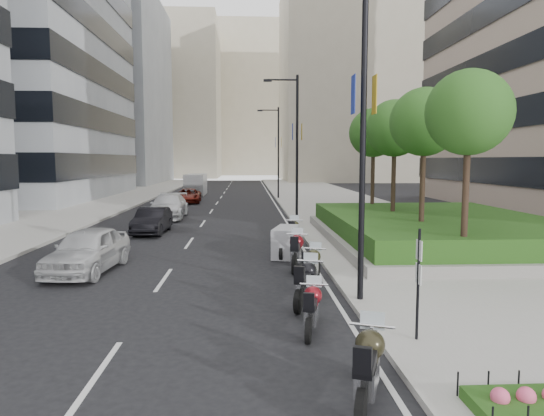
{
  "coord_description": "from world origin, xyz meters",
  "views": [
    {
      "loc": [
        1.26,
        -11.7,
        3.92
      ],
      "look_at": [
        2.23,
        7.4,
        2.0
      ],
      "focal_mm": 32.0,
      "sensor_mm": 36.0,
      "label": 1
    }
  ],
  "objects": [
    {
      "name": "planter",
      "position": [
        10.0,
        10.0,
        0.35
      ],
      "size": [
        10.0,
        14.0,
        0.4
      ],
      "primitive_type": "cube",
      "color": "gray",
      "rests_on": "sidewalk_right"
    },
    {
      "name": "lane_edge",
      "position": [
        3.7,
        30.0,
        0.01
      ],
      "size": [
        0.12,
        100.0,
        0.01
      ],
      "primitive_type": "cube",
      "color": "silver",
      "rests_on": "ground"
    },
    {
      "name": "lane_centre",
      "position": [
        -1.5,
        30.0,
        0.01
      ],
      "size": [
        0.12,
        100.0,
        0.01
      ],
      "primitive_type": "cube",
      "color": "silver",
      "rests_on": "ground"
    },
    {
      "name": "tree_1",
      "position": [
        8.5,
        8.0,
        5.42
      ],
      "size": [
        2.8,
        2.8,
        6.3
      ],
      "color": "#332319",
      "rests_on": "planter"
    },
    {
      "name": "car_b",
      "position": [
        -3.81,
        14.11,
        0.69
      ],
      "size": [
        1.55,
        4.2,
        1.37
      ],
      "primitive_type": "imported",
      "rotation": [
        0.0,
        0.0,
        -0.02
      ],
      "color": "black",
      "rests_on": "ground"
    },
    {
      "name": "building_grey_far",
      "position": [
        -24.0,
        70.0,
        15.0
      ],
      "size": [
        22.0,
        26.0,
        30.0
      ],
      "primitive_type": "cube",
      "color": "gray",
      "rests_on": "ground"
    },
    {
      "name": "car_d",
      "position": [
        -4.1,
        32.45,
        0.64
      ],
      "size": [
        2.35,
        4.72,
        1.28
      ],
      "primitive_type": "imported",
      "rotation": [
        0.0,
        0.0,
        0.05
      ],
      "color": "#5E130B",
      "rests_on": "ground"
    },
    {
      "name": "motorcycle_3",
      "position": [
        3.27,
        3.21,
        0.57
      ],
      "size": [
        0.97,
        2.05,
        1.07
      ],
      "rotation": [
        0.0,
        0.0,
        1.21
      ],
      "color": "black",
      "rests_on": "ground"
    },
    {
      "name": "hedge",
      "position": [
        10.0,
        10.0,
        0.95
      ],
      "size": [
        9.4,
        13.4,
        0.8
      ],
      "primitive_type": "cube",
      "color": "#1E4A15",
      "rests_on": "planter"
    },
    {
      "name": "tree_0",
      "position": [
        8.5,
        4.0,
        5.42
      ],
      "size": [
        2.8,
        2.8,
        6.3
      ],
      "color": "#332319",
      "rests_on": "planter"
    },
    {
      "name": "lamp_post_2",
      "position": [
        4.14,
        36.0,
        5.07
      ],
      "size": [
        2.34,
        0.45,
        9.0
      ],
      "color": "black",
      "rests_on": "ground"
    },
    {
      "name": "sidewalk_left",
      "position": [
        -12.0,
        30.0,
        0.07
      ],
      "size": [
        8.0,
        100.0,
        0.15
      ],
      "primitive_type": "cube",
      "color": "#9E9B93",
      "rests_on": "ground"
    },
    {
      "name": "sidewalk_right",
      "position": [
        9.0,
        30.0,
        0.07
      ],
      "size": [
        10.0,
        100.0,
        0.15
      ],
      "primitive_type": "cube",
      "color": "#9E9B93",
      "rests_on": "ground"
    },
    {
      "name": "building_cream_centre",
      "position": [
        2.0,
        120.0,
        19.0
      ],
      "size": [
        30.0,
        24.0,
        38.0
      ],
      "primitive_type": "cube",
      "color": "#B7AD93",
      "rests_on": "ground"
    },
    {
      "name": "building_cream_right",
      "position": [
        22.0,
        80.0,
        18.0
      ],
      "size": [
        28.0,
        24.0,
        36.0
      ],
      "primitive_type": "cube",
      "color": "#B7AD93",
      "rests_on": "ground"
    },
    {
      "name": "motorcycle_1",
      "position": [
        2.72,
        -0.99,
        0.53
      ],
      "size": [
        0.72,
        1.98,
        1.0
      ],
      "rotation": [
        0.0,
        0.0,
        1.34
      ],
      "color": "black",
      "rests_on": "ground"
    },
    {
      "name": "flower_bed",
      "position": [
        5.6,
        -5.0,
        0.25
      ],
      "size": [
        2.0,
        1.0,
        0.2
      ],
      "primitive_type": "cube",
      "color": "#1E4A15",
      "rests_on": "sidewalk_right"
    },
    {
      "name": "motorcycle_2",
      "position": [
        2.83,
        1.08,
        0.6
      ],
      "size": [
        1.0,
        2.14,
        1.12
      ],
      "rotation": [
        0.0,
        0.0,
        1.22
      ],
      "color": "black",
      "rests_on": "ground"
    },
    {
      "name": "car_a",
      "position": [
        -4.32,
        5.26,
        0.78
      ],
      "size": [
        2.22,
        4.71,
        1.56
      ],
      "primitive_type": "imported",
      "rotation": [
        0.0,
        0.0,
        -0.08
      ],
      "color": "silver",
      "rests_on": "ground"
    },
    {
      "name": "tree_2",
      "position": [
        8.5,
        12.0,
        5.42
      ],
      "size": [
        2.8,
        2.8,
        6.3
      ],
      "color": "#332319",
      "rests_on": "planter"
    },
    {
      "name": "lamp_post_1",
      "position": [
        4.14,
        18.0,
        5.07
      ],
      "size": [
        2.34,
        0.45,
        9.0
      ],
      "color": "black",
      "rests_on": "ground"
    },
    {
      "name": "lamp_post_0",
      "position": [
        4.14,
        1.0,
        5.07
      ],
      "size": [
        2.34,
        0.45,
        9.0
      ],
      "color": "black",
      "rests_on": "ground"
    },
    {
      "name": "tree_3",
      "position": [
        8.5,
        16.0,
        5.42
      ],
      "size": [
        2.8,
        2.8,
        6.3
      ],
      "color": "#332319",
      "rests_on": "planter"
    },
    {
      "name": "motorcycle_4",
      "position": [
        3.0,
        5.41,
        0.64
      ],
      "size": [
        0.8,
        2.38,
        1.19
      ],
      "rotation": [
        0.0,
        0.0,
        1.39
      ],
      "color": "black",
      "rests_on": "ground"
    },
    {
      "name": "delivery_van",
      "position": [
        -4.5,
        42.27,
        1.08
      ],
      "size": [
        2.09,
        5.5,
        2.31
      ],
      "rotation": [
        0.0,
        0.0,
        0.0
      ],
      "color": "#BBBBBD",
      "rests_on": "ground"
    },
    {
      "name": "motorcycle_5",
      "position": [
        2.79,
        7.53,
        0.6
      ],
      "size": [
        1.29,
        2.13,
        1.21
      ],
      "rotation": [
        0.0,
        0.0,
        1.31
      ],
      "color": "black",
      "rests_on": "ground"
    },
    {
      "name": "car_c",
      "position": [
        -4.03,
        20.8,
        0.8
      ],
      "size": [
        2.32,
        5.56,
        1.6
      ],
      "primitive_type": "imported",
      "rotation": [
        0.0,
        0.0,
        0.01
      ],
      "color": "silver",
      "rests_on": "ground"
    },
    {
      "name": "motorcycle_0",
      "position": [
        3.17,
        -4.33,
        0.61
      ],
      "size": [
        1.02,
        2.19,
        1.14
      ],
      "rotation": [
        0.0,
        0.0,
        1.21
      ],
      "color": "black",
      "rests_on": "ground"
    },
    {
      "name": "ground",
      "position": [
        0.0,
        0.0,
        0.0
      ],
      "size": [
        160.0,
        160.0,
        0.0
      ],
      "primitive_type": "plane",
      "color": "black",
      "rests_on": "ground"
    },
    {
      "name": "building_cream_left",
      "position": [
        -18.0,
        100.0,
        17.0
      ],
      "size": [
        26.0,
        24.0,
        34.0
      ],
      "primitive_type": "cube",
      "color": "#B7AD93",
      "rests_on": "ground"
    },
    {
      "name": "motorcycle_6",
      "position": [
        3.31,
        9.73,
        0.62
      ],
      "size": [
        0.78,
        2.33,
        1.17
      ],
      "rotation": [
        0.0,
        0.0,
        1.39
      ],
      "color": "black",
      "rests_on": "ground"
    },
    {
      "name": "parking_sign",
      "position": [
        4.8,
        -2.0,
        1.46
      ],
      "size": [
        0.06,
        0.32,
        2.5
      ],
      "color": "black",
      "rests_on": "ground"
    }
  ]
}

